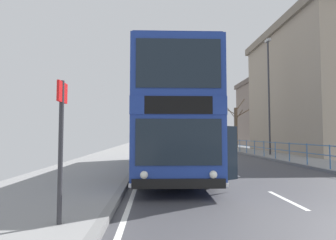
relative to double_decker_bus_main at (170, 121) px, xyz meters
The scene contains 7 objects.
ground 8.38m from the double_decker_bus_main, 76.18° to the right, with size 15.80×140.00×0.20m.
double_decker_bus_main is the anchor object (origin of this frame).
pedestrian_railing_far_kerb 8.33m from the double_decker_bus_main, 30.14° to the left, with size 0.05×27.13×1.08m.
bus_stop_sign_near 7.68m from the double_decker_bus_main, 107.76° to the right, with size 0.08×0.44×2.46m.
street_lamp_far_side 12.24m from the double_decker_bus_main, 45.77° to the left, with size 0.28×0.60×9.12m.
bare_tree_far_00 21.91m from the double_decker_bus_main, 65.34° to the left, with size 3.77×2.05×5.98m.
background_building_01 34.73m from the double_decker_bus_main, 55.06° to the left, with size 12.84×12.26×10.36m.
Camera 1 is at (-3.37, -4.19, 1.65)m, focal length 28.73 mm.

